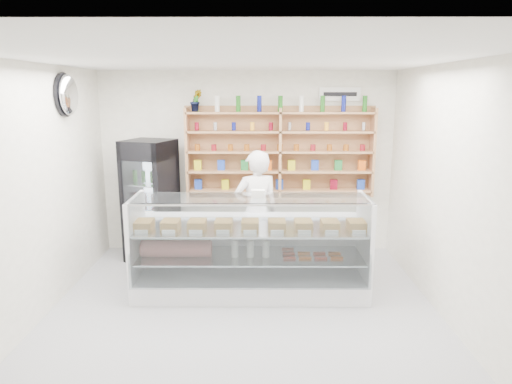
{
  "coord_description": "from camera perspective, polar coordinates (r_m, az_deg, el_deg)",
  "views": [
    {
      "loc": [
        0.17,
        -4.53,
        2.5
      ],
      "look_at": [
        0.14,
        0.9,
        1.29
      ],
      "focal_mm": 32.0,
      "sensor_mm": 36.0,
      "label": 1
    }
  ],
  "objects": [
    {
      "name": "room",
      "position": [
        4.66,
        -1.82,
        -1.08
      ],
      "size": [
        5.0,
        5.0,
        5.0
      ],
      "color": "#9E9EA2",
      "rests_on": "ground"
    },
    {
      "name": "display_counter",
      "position": [
        5.8,
        -0.7,
        -9.25
      ],
      "size": [
        2.87,
        0.86,
        1.25
      ],
      "color": "white",
      "rests_on": "floor"
    },
    {
      "name": "shop_worker",
      "position": [
        6.28,
        0.04,
        -2.56
      ],
      "size": [
        0.72,
        0.57,
        1.72
      ],
      "primitive_type": "imported",
      "rotation": [
        0.0,
        0.0,
        3.43
      ],
      "color": "silver",
      "rests_on": "floor"
    },
    {
      "name": "drinks_cooler",
      "position": [
        6.96,
        -13.0,
        -1.03
      ],
      "size": [
        0.82,
        0.81,
        1.8
      ],
      "rotation": [
        0.0,
        0.0,
        -0.34
      ],
      "color": "black",
      "rests_on": "floor"
    },
    {
      "name": "wall_shelving",
      "position": [
        6.94,
        3.0,
        5.03
      ],
      "size": [
        2.84,
        0.28,
        1.33
      ],
      "color": "#A36F4D",
      "rests_on": "back_wall"
    },
    {
      "name": "potted_plant",
      "position": [
        6.93,
        -7.51,
        11.26
      ],
      "size": [
        0.21,
        0.19,
        0.33
      ],
      "primitive_type": "imported",
      "rotation": [
        0.0,
        0.0,
        0.31
      ],
      "color": "#1E6626",
      "rests_on": "wall_shelving"
    },
    {
      "name": "security_mirror",
      "position": [
        6.19,
        -22.39,
        11.17
      ],
      "size": [
        0.15,
        0.5,
        0.5
      ],
      "primitive_type": "ellipsoid",
      "color": "silver",
      "rests_on": "left_wall"
    },
    {
      "name": "wall_sign",
      "position": [
        7.11,
        10.45,
        11.94
      ],
      "size": [
        0.62,
        0.03,
        0.2
      ],
      "primitive_type": "cube",
      "color": "white",
      "rests_on": "back_wall"
    }
  ]
}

